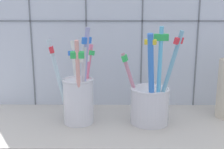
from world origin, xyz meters
TOP-DOWN VIEW (x-y plane):
  - counter_slab at (0.00, 0.00)cm, footprint 64.00×22.00cm
  - tile_wall_back at (0.00, 12.00)cm, footprint 64.00×2.20cm
  - toothbrush_cup_left at (-7.07, -0.04)cm, footprint 8.93×10.83cm
  - toothbrush_cup_right at (7.10, -0.24)cm, footprint 10.89×10.15cm

SIDE VIEW (x-z plane):
  - counter_slab at x=0.00cm, z-range 0.00..2.00cm
  - toothbrush_cup_right at x=7.10cm, z-range -3.18..16.04cm
  - toothbrush_cup_left at x=-7.07cm, z-range -2.01..17.01cm
  - tile_wall_back at x=0.00cm, z-range 0.00..45.00cm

